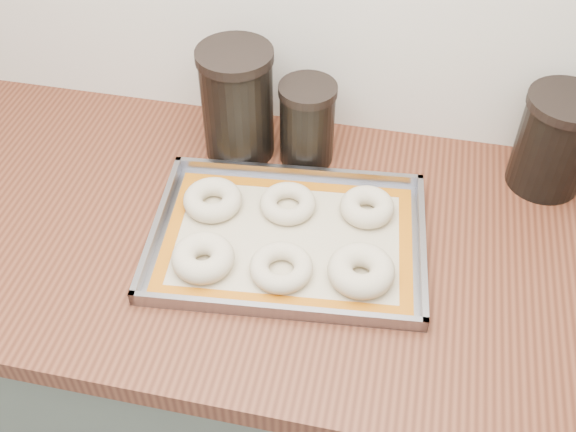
% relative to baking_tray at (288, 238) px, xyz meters
% --- Properties ---
extents(cabinet, '(3.00, 0.65, 0.86)m').
position_rel_baking_tray_xyz_m(cabinet, '(0.21, 0.01, -0.48)').
color(cabinet, '#576155').
rests_on(cabinet, floor).
extents(countertop, '(3.06, 0.68, 0.04)m').
position_rel_baking_tray_xyz_m(countertop, '(0.21, 0.01, -0.03)').
color(countertop, brown).
rests_on(countertop, cabinet).
extents(baking_tray, '(0.49, 0.37, 0.03)m').
position_rel_baking_tray_xyz_m(baking_tray, '(0.00, 0.00, 0.00)').
color(baking_tray, gray).
rests_on(baking_tray, countertop).
extents(baking_mat, '(0.45, 0.33, 0.00)m').
position_rel_baking_tray_xyz_m(baking_mat, '(0.00, 0.00, -0.00)').
color(baking_mat, '#C6B793').
rests_on(baking_mat, baking_tray).
extents(bagel_front_left, '(0.13, 0.13, 0.04)m').
position_rel_baking_tray_xyz_m(bagel_front_left, '(-0.12, -0.09, 0.02)').
color(bagel_front_left, beige).
rests_on(bagel_front_left, baking_mat).
extents(bagel_front_mid, '(0.12, 0.12, 0.03)m').
position_rel_baking_tray_xyz_m(bagel_front_mid, '(0.01, -0.08, 0.01)').
color(bagel_front_mid, beige).
rests_on(bagel_front_mid, baking_mat).
extents(bagel_front_right, '(0.13, 0.13, 0.04)m').
position_rel_baking_tray_xyz_m(bagel_front_right, '(0.13, -0.06, 0.02)').
color(bagel_front_right, beige).
rests_on(bagel_front_right, baking_mat).
extents(bagel_back_left, '(0.14, 0.14, 0.03)m').
position_rel_baking_tray_xyz_m(bagel_back_left, '(-0.15, 0.05, 0.02)').
color(bagel_back_left, beige).
rests_on(bagel_back_left, baking_mat).
extents(bagel_back_mid, '(0.11, 0.11, 0.03)m').
position_rel_baking_tray_xyz_m(bagel_back_mid, '(-0.02, 0.07, 0.01)').
color(bagel_back_mid, beige).
rests_on(bagel_back_mid, baking_mat).
extents(bagel_back_right, '(0.11, 0.11, 0.03)m').
position_rel_baking_tray_xyz_m(bagel_back_right, '(0.12, 0.09, 0.02)').
color(bagel_back_right, beige).
rests_on(bagel_back_right, baking_mat).
extents(canister_left, '(0.14, 0.14, 0.22)m').
position_rel_baking_tray_xyz_m(canister_left, '(-0.14, 0.22, 0.10)').
color(canister_left, black).
rests_on(canister_left, countertop).
extents(canister_mid, '(0.11, 0.11, 0.16)m').
position_rel_baking_tray_xyz_m(canister_mid, '(-0.01, 0.22, 0.08)').
color(canister_mid, black).
rests_on(canister_mid, countertop).
extents(canister_right, '(0.14, 0.14, 0.19)m').
position_rel_baking_tray_xyz_m(canister_right, '(0.43, 0.25, 0.09)').
color(canister_right, black).
rests_on(canister_right, countertop).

